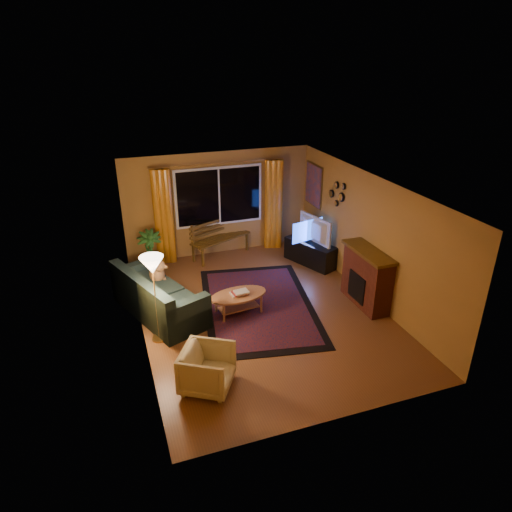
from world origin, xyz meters
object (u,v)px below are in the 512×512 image
object	(u,v)px
armchair	(207,367)
coffee_table	(239,303)
bench	(221,247)
tv_console	(310,253)
sofa	(159,293)
floor_lamp	(156,299)

from	to	relation	value
armchair	coffee_table	xyz separation A→B (m)	(1.07, 1.87, -0.17)
bench	tv_console	distance (m)	2.17
sofa	floor_lamp	size ratio (longest dim) A/B	1.34
bench	coffee_table	world-z (taller)	bench
sofa	floor_lamp	bearing A→B (deg)	-121.25
sofa	coffee_table	world-z (taller)	sofa
bench	tv_console	bearing A→B (deg)	-54.93
floor_lamp	coffee_table	xyz separation A→B (m)	(1.58, 0.38, -0.60)
bench	floor_lamp	xyz separation A→B (m)	(-1.95, -3.03, 0.57)
sofa	coffee_table	size ratio (longest dim) A/B	1.93
bench	armchair	world-z (taller)	armchair
armchair	tv_console	distance (m)	4.75
bench	floor_lamp	world-z (taller)	floor_lamp
tv_console	floor_lamp	bearing A→B (deg)	-176.27
bench	floor_lamp	size ratio (longest dim) A/B	0.96
tv_console	sofa	bearing A→B (deg)	173.21
floor_lamp	sofa	bearing A→B (deg)	80.30
coffee_table	tv_console	size ratio (longest dim) A/B	0.86
sofa	floor_lamp	distance (m)	0.94
armchair	coffee_table	distance (m)	2.16
tv_console	armchair	bearing A→B (deg)	-157.05
sofa	armchair	size ratio (longest dim) A/B	2.90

